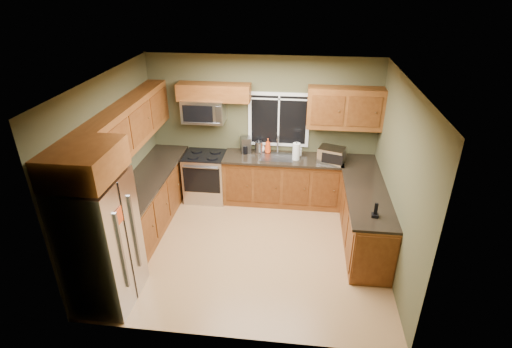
% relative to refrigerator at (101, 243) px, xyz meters
% --- Properties ---
extents(floor, '(4.20, 4.20, 0.00)m').
position_rel_refrigerator_xyz_m(floor, '(1.74, 1.30, -0.90)').
color(floor, '#9F7146').
rests_on(floor, ground).
extents(ceiling, '(4.20, 4.20, 0.00)m').
position_rel_refrigerator_xyz_m(ceiling, '(1.74, 1.30, 1.80)').
color(ceiling, white).
rests_on(ceiling, back_wall).
extents(back_wall, '(4.20, 0.00, 4.20)m').
position_rel_refrigerator_xyz_m(back_wall, '(1.74, 3.10, 0.45)').
color(back_wall, '#48472C').
rests_on(back_wall, ground).
extents(front_wall, '(4.20, 0.00, 4.20)m').
position_rel_refrigerator_xyz_m(front_wall, '(1.74, -0.50, 0.45)').
color(front_wall, '#48472C').
rests_on(front_wall, ground).
extents(left_wall, '(0.00, 3.60, 3.60)m').
position_rel_refrigerator_xyz_m(left_wall, '(-0.36, 1.30, 0.45)').
color(left_wall, '#48472C').
rests_on(left_wall, ground).
extents(right_wall, '(0.00, 3.60, 3.60)m').
position_rel_refrigerator_xyz_m(right_wall, '(3.84, 1.30, 0.45)').
color(right_wall, '#48472C').
rests_on(right_wall, ground).
extents(window, '(1.12, 0.03, 1.02)m').
position_rel_refrigerator_xyz_m(window, '(2.04, 3.08, 0.65)').
color(window, white).
rests_on(window, back_wall).
extents(base_cabinets_left, '(0.60, 2.65, 0.90)m').
position_rel_refrigerator_xyz_m(base_cabinets_left, '(-0.06, 1.78, -0.45)').
color(base_cabinets_left, brown).
rests_on(base_cabinets_left, ground).
extents(countertop_left, '(0.65, 2.65, 0.04)m').
position_rel_refrigerator_xyz_m(countertop_left, '(-0.04, 1.78, 0.02)').
color(countertop_left, black).
rests_on(countertop_left, base_cabinets_left).
extents(base_cabinets_back, '(2.17, 0.60, 0.90)m').
position_rel_refrigerator_xyz_m(base_cabinets_back, '(2.15, 2.80, -0.45)').
color(base_cabinets_back, brown).
rests_on(base_cabinets_back, ground).
extents(countertop_back, '(2.17, 0.65, 0.04)m').
position_rel_refrigerator_xyz_m(countertop_back, '(2.15, 2.78, 0.02)').
color(countertop_back, black).
rests_on(countertop_back, base_cabinets_back).
extents(base_cabinets_peninsula, '(0.60, 2.52, 0.90)m').
position_rel_refrigerator_xyz_m(base_cabinets_peninsula, '(3.54, 1.84, -0.45)').
color(base_cabinets_peninsula, brown).
rests_on(base_cabinets_peninsula, ground).
extents(countertop_peninsula, '(0.65, 2.50, 0.04)m').
position_rel_refrigerator_xyz_m(countertop_peninsula, '(3.51, 1.85, 0.02)').
color(countertop_peninsula, black).
rests_on(countertop_peninsula, base_cabinets_peninsula).
extents(upper_cabinets_left, '(0.33, 2.65, 0.72)m').
position_rel_refrigerator_xyz_m(upper_cabinets_left, '(-0.20, 1.78, 0.96)').
color(upper_cabinets_left, brown).
rests_on(upper_cabinets_left, left_wall).
extents(upper_cabinets_back_left, '(1.30, 0.33, 0.30)m').
position_rel_refrigerator_xyz_m(upper_cabinets_back_left, '(0.89, 2.94, 1.17)').
color(upper_cabinets_back_left, brown).
rests_on(upper_cabinets_back_left, back_wall).
extents(upper_cabinets_back_right, '(1.30, 0.33, 0.72)m').
position_rel_refrigerator_xyz_m(upper_cabinets_back_right, '(3.19, 2.94, 0.96)').
color(upper_cabinets_back_right, brown).
rests_on(upper_cabinets_back_right, back_wall).
extents(upper_cabinet_over_fridge, '(0.72, 0.90, 0.38)m').
position_rel_refrigerator_xyz_m(upper_cabinet_over_fridge, '(-0.00, 0.00, 1.13)').
color(upper_cabinet_over_fridge, brown).
rests_on(upper_cabinet_over_fridge, left_wall).
extents(refrigerator, '(0.74, 0.90, 1.80)m').
position_rel_refrigerator_xyz_m(refrigerator, '(0.00, 0.00, 0.00)').
color(refrigerator, '#B7B7BC').
rests_on(refrigerator, ground).
extents(range, '(0.76, 0.69, 0.94)m').
position_rel_refrigerator_xyz_m(range, '(0.69, 2.77, -0.43)').
color(range, '#B7B7BC').
rests_on(range, ground).
extents(microwave, '(0.76, 0.41, 0.42)m').
position_rel_refrigerator_xyz_m(microwave, '(0.69, 2.91, 0.83)').
color(microwave, '#B7B7BC').
rests_on(microwave, back_wall).
extents(sink, '(0.60, 0.42, 0.36)m').
position_rel_refrigerator_xyz_m(sink, '(2.04, 2.79, 0.05)').
color(sink, slate).
rests_on(sink, countertop_back).
extents(toaster_oven, '(0.52, 0.46, 0.27)m').
position_rel_refrigerator_xyz_m(toaster_oven, '(3.01, 2.68, 0.18)').
color(toaster_oven, '#B7B7BC').
rests_on(toaster_oven, countertop_back).
extents(coffee_maker, '(0.23, 0.27, 0.29)m').
position_rel_refrigerator_xyz_m(coffee_maker, '(1.44, 2.94, 0.18)').
color(coffee_maker, slate).
rests_on(coffee_maker, countertop_back).
extents(kettle, '(0.15, 0.15, 0.26)m').
position_rel_refrigerator_xyz_m(kettle, '(1.69, 2.95, 0.16)').
color(kettle, '#B7B7BC').
rests_on(kettle, countertop_back).
extents(paper_towel_roll, '(0.17, 0.17, 0.34)m').
position_rel_refrigerator_xyz_m(paper_towel_roll, '(2.39, 2.72, 0.20)').
color(paper_towel_roll, white).
rests_on(paper_towel_roll, countertop_back).
extents(soap_bottle_a, '(0.12, 0.12, 0.28)m').
position_rel_refrigerator_xyz_m(soap_bottle_a, '(1.86, 2.96, 0.18)').
color(soap_bottle_a, '#D44014').
rests_on(soap_bottle_a, countertop_back).
extents(soap_bottle_b, '(0.09, 0.10, 0.19)m').
position_rel_refrigerator_xyz_m(soap_bottle_b, '(2.44, 2.93, 0.14)').
color(soap_bottle_b, white).
rests_on(soap_bottle_b, countertop_back).
extents(soap_bottle_c, '(0.15, 0.15, 0.17)m').
position_rel_refrigerator_xyz_m(soap_bottle_c, '(1.74, 3.00, 0.13)').
color(soap_bottle_c, white).
rests_on(soap_bottle_c, countertop_back).
extents(cordless_phone, '(0.10, 0.10, 0.21)m').
position_rel_refrigerator_xyz_m(cordless_phone, '(3.53, 0.96, 0.10)').
color(cordless_phone, black).
rests_on(cordless_phone, countertop_peninsula).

